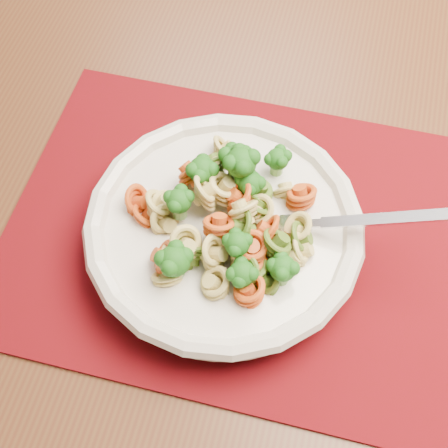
{
  "coord_description": "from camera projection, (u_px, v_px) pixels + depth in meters",
  "views": [
    {
      "loc": [
        -0.35,
        -0.69,
        1.26
      ],
      "look_at": [
        -0.33,
        -0.4,
        0.78
      ],
      "focal_mm": 50.0,
      "sensor_mm": 36.0,
      "label": 1
    }
  ],
  "objects": [
    {
      "name": "pasta_bowl",
      "position": [
        224.0,
        230.0,
        0.57
      ],
      "size": [
        0.26,
        0.26,
        0.05
      ],
      "color": "beige",
      "rests_on": "placemat"
    },
    {
      "name": "dining_table",
      "position": [
        290.0,
        190.0,
        0.77
      ],
      "size": [
        1.43,
        1.14,
        0.74
      ],
      "rotation": [
        0.0,
        0.0,
        -0.3
      ],
      "color": "#472A14",
      "rests_on": "ground"
    },
    {
      "name": "pasta_broccoli_heap",
      "position": [
        224.0,
        221.0,
        0.55
      ],
      "size": [
        0.22,
        0.22,
        0.06
      ],
      "primitive_type": null,
      "color": "tan",
      "rests_on": "pasta_bowl"
    },
    {
      "name": "fork",
      "position": [
        293.0,
        225.0,
        0.55
      ],
      "size": [
        0.18,
        0.06,
        0.08
      ],
      "primitive_type": null,
      "rotation": [
        0.0,
        -0.35,
        -0.19
      ],
      "color": "silver",
      "rests_on": "pasta_bowl"
    },
    {
      "name": "placemat",
      "position": [
        233.0,
        231.0,
        0.6
      ],
      "size": [
        0.51,
        0.44,
        0.0
      ],
      "primitive_type": "cube",
      "rotation": [
        0.0,
        0.0,
        -0.3
      ],
      "color": "#55030F",
      "rests_on": "dining_table"
    }
  ]
}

